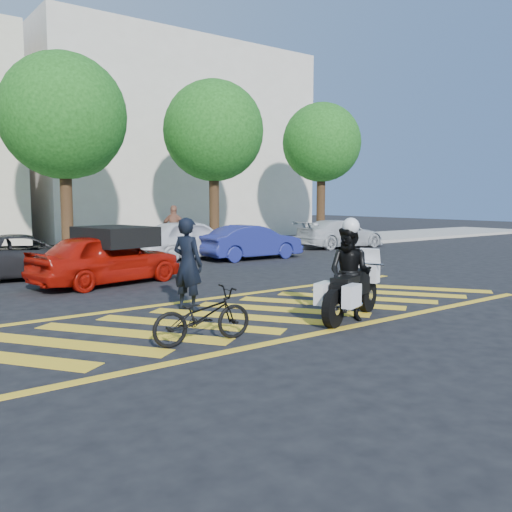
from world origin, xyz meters
TOP-DOWN VIEW (x-y plane):
  - ground at (0.00, 0.00)m, footprint 90.00×90.00m
  - sidewalk at (0.00, 12.00)m, footprint 60.00×5.00m
  - crosswalk at (-0.04, 0.00)m, footprint 12.33×4.00m
  - building_right at (9.00, 21.00)m, footprint 16.00×8.00m
  - tree_center at (0.13, 12.06)m, footprint 4.60×4.60m
  - tree_right at (6.63, 12.06)m, footprint 4.40×4.40m
  - tree_far_right at (13.13, 12.06)m, footprint 4.00×4.00m
  - officer_bike at (-1.07, 1.10)m, footprint 0.68×0.81m
  - bicycle at (-2.14, -1.24)m, footprint 1.71×0.74m
  - police_motorcycle at (0.94, -1.49)m, footprint 2.21×1.18m
  - officer_moto at (0.93, -1.48)m, footprint 0.93×1.04m
  - red_convertible at (-1.13, 5.29)m, footprint 4.29×2.38m
  - parked_mid_left at (-2.54, 7.80)m, footprint 4.71×2.51m
  - parked_mid_right at (3.72, 9.20)m, footprint 4.50×2.09m
  - parked_right at (5.49, 7.80)m, footprint 3.92×1.48m
  - parked_far_right at (11.59, 9.20)m, footprint 4.51×2.09m
  - pedestrian_right at (3.75, 10.63)m, footprint 1.11×1.06m

SIDE VIEW (x-z plane):
  - ground at x=0.00m, z-range 0.00..0.00m
  - crosswalk at x=-0.04m, z-range 0.00..0.01m
  - sidewalk at x=0.00m, z-range 0.00..0.15m
  - bicycle at x=-2.14m, z-range 0.00..0.87m
  - police_motorcycle at x=0.94m, z-range 0.04..1.06m
  - parked_mid_left at x=-2.54m, z-range 0.00..1.26m
  - parked_far_right at x=11.59m, z-range 0.00..1.28m
  - parked_right at x=5.49m, z-range 0.00..1.28m
  - red_convertible at x=-1.13m, z-range 0.00..1.38m
  - parked_mid_right at x=3.72m, z-range 0.00..1.49m
  - officer_moto at x=0.93m, z-range 0.00..1.77m
  - officer_bike at x=-1.07m, z-range 0.00..1.89m
  - pedestrian_right at x=3.75m, z-range 0.15..2.00m
  - tree_far_right at x=13.13m, z-range 1.39..8.49m
  - tree_right at x=6.63m, z-range 1.34..8.75m
  - tree_center at x=0.13m, z-range 1.31..8.88m
  - building_right at x=9.00m, z-range 0.00..11.00m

